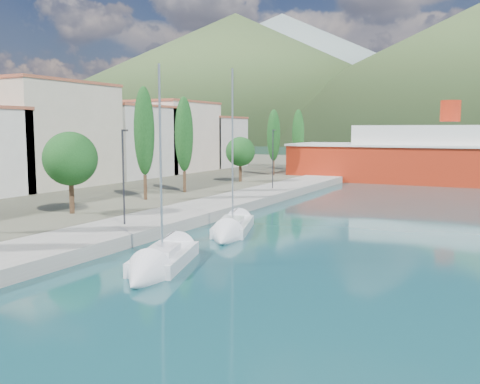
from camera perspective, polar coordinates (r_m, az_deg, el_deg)
The scene contains 7 objects.
ground at distance 132.32m, azimuth 21.35°, elevation 3.24°, with size 1400.00×1400.00×0.00m, color #15444A.
quay at distance 43.94m, azimuth -3.36°, elevation -1.78°, with size 5.00×88.00×0.80m, color gray.
town_buildings at distance 66.09m, azimuth -15.99°, elevation 5.30°, with size 9.20×69.20×11.30m.
tree_row at distance 50.39m, azimuth -7.79°, elevation 5.33°, with size 3.94×62.55×11.06m.
lamp_posts at distance 34.52m, azimuth -12.69°, elevation 1.91°, with size 0.15×49.30×6.06m.
sailboat_near at distance 25.93m, azimuth -9.27°, elevation -8.05°, with size 4.47×7.91×10.89m.
sailboat_mid at distance 34.39m, azimuth -1.20°, elevation -4.33°, with size 4.64×8.34×11.64m.
Camera 1 is at (12.98, -11.50, 6.84)m, focal length 40.00 mm.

